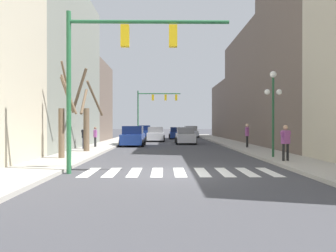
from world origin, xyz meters
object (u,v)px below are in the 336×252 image
at_px(street_lamp_right_corner, 273,96).
at_px(car_parked_right_mid, 185,136).
at_px(car_parked_right_near, 156,134).
at_px(car_driving_toward_lane, 191,132).
at_px(car_parked_left_mid, 177,133).
at_px(street_tree_left_mid, 64,119).
at_px(car_driving_away_lane, 133,137).
at_px(car_parked_left_far, 145,132).
at_px(traffic_signal_far, 153,103).
at_px(pedestrian_on_left_sidewalk, 85,135).
at_px(pedestrian_near_right_corner, 286,140).
at_px(pedestrian_crossing_street, 247,133).
at_px(pedestrian_on_right_sidewalk, 95,135).
at_px(traffic_signal_near, 115,57).
at_px(street_tree_right_mid, 86,116).

relative_size(street_lamp_right_corner, car_parked_right_mid, 0.99).
xyz_separation_m(car_parked_right_near, car_driving_toward_lane, (4.95, 11.55, 0.02)).
relative_size(car_parked_left_mid, street_tree_left_mid, 0.92).
relative_size(car_driving_away_lane, street_tree_left_mid, 0.90).
height_order(car_parked_left_far, street_tree_left_mid, street_tree_left_mid).
xyz_separation_m(traffic_signal_far, pedestrian_on_left_sidewalk, (-4.22, -22.54, -3.79)).
height_order(car_parked_left_mid, pedestrian_near_right_corner, pedestrian_near_right_corner).
bearing_deg(pedestrian_crossing_street, pedestrian_on_right_sidewalk, -70.84).
bearing_deg(pedestrian_on_right_sidewalk, car_parked_right_mid, 132.95).
relative_size(street_lamp_right_corner, street_tree_left_mid, 0.91).
height_order(street_lamp_right_corner, car_driving_toward_lane, street_lamp_right_corner).
xyz_separation_m(traffic_signal_near, car_driving_toward_lane, (5.90, 36.30, -3.76)).
height_order(traffic_signal_far, pedestrian_on_left_sidewalk, traffic_signal_far).
bearing_deg(street_lamp_right_corner, street_tree_right_mid, 159.38).
height_order(car_parked_right_near, car_parked_right_mid, car_parked_right_mid).
distance_m(car_parked_left_mid, street_tree_left_mid, 27.13).
xyz_separation_m(traffic_signal_near, car_parked_left_mid, (3.61, 30.75, -3.82)).
bearing_deg(traffic_signal_near, car_parked_left_far, 91.50).
distance_m(traffic_signal_near, pedestrian_crossing_street, 15.37).
bearing_deg(car_driving_away_lane, traffic_signal_near, -177.02).
distance_m(traffic_signal_near, car_driving_away_lane, 16.92).
bearing_deg(car_parked_right_mid, pedestrian_on_left_sidewalk, 138.40).
height_order(pedestrian_on_right_sidewalk, street_tree_right_mid, street_tree_right_mid).
relative_size(car_parked_right_mid, pedestrian_crossing_street, 2.59).
height_order(street_lamp_right_corner, pedestrian_near_right_corner, street_lamp_right_corner).
bearing_deg(car_parked_left_mid, car_parked_left_far, 47.32).
relative_size(traffic_signal_far, pedestrian_crossing_street, 3.66).
xyz_separation_m(car_driving_toward_lane, car_parked_left_far, (-6.81, -1.38, 0.03)).
height_order(car_driving_toward_lane, street_tree_left_mid, street_tree_left_mid).
xyz_separation_m(car_parked_right_near, car_parked_right_mid, (3.07, -4.94, 0.00)).
bearing_deg(traffic_signal_far, traffic_signal_near, -90.66).
height_order(car_parked_right_mid, pedestrian_on_left_sidewalk, pedestrian_on_left_sidewalk).
distance_m(street_lamp_right_corner, car_parked_left_far, 31.37).
relative_size(street_lamp_right_corner, pedestrian_crossing_street, 2.55).
relative_size(traffic_signal_far, street_tree_left_mid, 1.30).
height_order(traffic_signal_near, street_tree_right_mid, traffic_signal_near).
height_order(street_tree_left_mid, street_tree_right_mid, street_tree_right_mid).
height_order(car_parked_left_mid, street_tree_right_mid, street_tree_right_mid).
height_order(pedestrian_on_right_sidewalk, pedestrian_near_right_corner, pedestrian_near_right_corner).
xyz_separation_m(car_driving_toward_lane, pedestrian_on_right_sidewalk, (-9.41, -23.19, 0.30)).
bearing_deg(street_tree_right_mid, car_parked_left_far, 84.79).
bearing_deg(car_driving_toward_lane, car_parked_left_far, 101.44).
height_order(street_lamp_right_corner, pedestrian_on_left_sidewalk, street_lamp_right_corner).
xyz_separation_m(car_parked_right_mid, pedestrian_crossing_street, (4.32, -7.33, 0.46)).
relative_size(traffic_signal_near, pedestrian_near_right_corner, 3.64).
bearing_deg(car_parked_right_near, street_tree_left_mid, -12.09).
relative_size(car_parked_left_mid, pedestrian_on_right_sidewalk, 2.99).
bearing_deg(car_driving_away_lane, car_parked_left_far, 0.18).
height_order(pedestrian_on_left_sidewalk, pedestrian_on_right_sidewalk, pedestrian_on_left_sidewalk).
bearing_deg(car_parked_left_far, pedestrian_crossing_street, -157.59).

